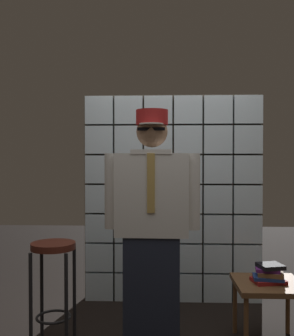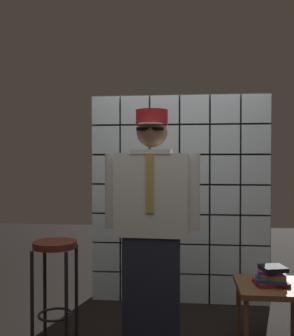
% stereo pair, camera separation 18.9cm
% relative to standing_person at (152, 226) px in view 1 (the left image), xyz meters
% --- Properties ---
extents(glass_block_wall, '(1.85, 0.10, 2.15)m').
position_rel_standing_person_xyz_m(glass_block_wall, '(0.19, 1.07, 0.10)').
color(glass_block_wall, silver).
rests_on(glass_block_wall, ground).
extents(standing_person, '(0.73, 0.31, 1.84)m').
position_rel_standing_person_xyz_m(standing_person, '(0.00, 0.00, 0.00)').
color(standing_person, '#1E2333').
rests_on(standing_person, ground).
extents(bar_stool, '(0.34, 0.34, 0.82)m').
position_rel_standing_person_xyz_m(bar_stool, '(-0.76, -0.01, -0.35)').
color(bar_stool, '#592319').
rests_on(bar_stool, ground).
extents(side_table, '(0.52, 0.52, 0.50)m').
position_rel_standing_person_xyz_m(side_table, '(0.91, 0.11, -0.52)').
color(side_table, brown).
rests_on(side_table, ground).
extents(book_stack, '(0.27, 0.22, 0.15)m').
position_rel_standing_person_xyz_m(book_stack, '(0.91, 0.10, -0.39)').
color(book_stack, maroon).
rests_on(book_stack, side_table).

